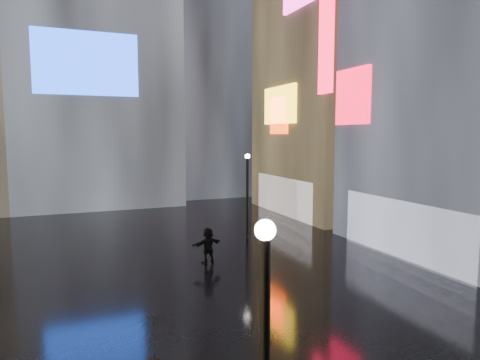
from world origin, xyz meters
TOP-DOWN VIEW (x-y plane):
  - ground at (0.00, 20.00)m, footprint 140.00×140.00m
  - building_right_far at (15.98, 30.00)m, footprint 10.28×12.00m
  - tower_flank_right at (9.00, 46.00)m, footprint 12.00×12.00m
  - lamp_far at (5.37, 23.94)m, footprint 0.30×0.30m
  - pedestrian_5 at (1.55, 19.98)m, footprint 1.72×0.93m
  - umbrella_2 at (-3.28, 8.83)m, footprint 1.23×1.21m

SIDE VIEW (x-z plane):
  - ground at x=0.00m, z-range 0.00..0.00m
  - pedestrian_5 at x=1.55m, z-range 0.00..1.77m
  - umbrella_2 at x=-3.28m, z-range 1.64..2.60m
  - lamp_far at x=5.37m, z-range 0.34..5.54m
  - building_right_far at x=15.98m, z-range -0.02..27.98m
  - tower_flank_right at x=9.00m, z-range 0.00..34.00m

